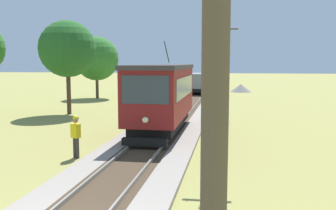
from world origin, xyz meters
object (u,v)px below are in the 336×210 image
(gravel_pile, at_px, (241,88))
(tree_left_far, at_px, (97,59))
(utility_pole_mid, at_px, (228,65))
(tree_left_near, at_px, (67,49))
(track_worker, at_px, (76,135))
(utility_pole_foreground, at_px, (216,43))
(utility_pole_near_tram, at_px, (227,68))
(red_tram, at_px, (162,95))
(freight_car, at_px, (199,82))

(gravel_pile, distance_m, tree_left_far, 19.99)
(utility_pole_mid, xyz_separation_m, tree_left_near, (-11.96, -1.90, 1.20))
(track_worker, bearing_deg, utility_pole_foreground, -121.96)
(utility_pole_foreground, height_order, utility_pole_mid, utility_pole_foreground)
(utility_pole_near_tram, bearing_deg, red_tram, 122.37)
(gravel_pile, bearing_deg, freight_car, -131.11)
(utility_pole_foreground, height_order, utility_pole_near_tram, utility_pole_foreground)
(red_tram, distance_m, track_worker, 6.16)
(utility_pole_foreground, height_order, track_worker, utility_pole_foreground)
(utility_pole_foreground, relative_size, track_worker, 4.50)
(red_tram, distance_m, utility_pole_near_tram, 6.67)
(utility_pole_near_tram, xyz_separation_m, utility_pole_mid, (0.00, 14.35, -0.00))
(red_tram, relative_size, freight_car, 1.64)
(utility_pole_near_tram, height_order, utility_pole_mid, utility_pole_near_tram)
(utility_pole_mid, bearing_deg, utility_pole_foreground, -90.00)
(utility_pole_mid, distance_m, track_worker, 15.79)
(utility_pole_near_tram, distance_m, tree_left_near, 17.30)
(utility_pole_near_tram, bearing_deg, track_worker, 179.56)
(freight_car, distance_m, utility_pole_foreground, 41.88)
(red_tram, relative_size, track_worker, 4.79)
(utility_pole_foreground, relative_size, utility_pole_mid, 1.10)
(utility_pole_near_tram, relative_size, tree_left_far, 1.08)
(utility_pole_near_tram, xyz_separation_m, tree_left_far, (-14.26, 24.94, 0.60))
(utility_pole_mid, xyz_separation_m, tree_left_far, (-14.26, 10.59, 0.61))
(red_tram, xyz_separation_m, tree_left_near, (-8.49, 6.97, 2.75))
(gravel_pile, bearing_deg, utility_pole_foreground, -91.96)
(utility_pole_foreground, bearing_deg, freight_car, 94.77)
(utility_pole_mid, xyz_separation_m, track_worker, (-6.10, -14.30, -2.76))
(track_worker, xyz_separation_m, tree_left_far, (-8.16, 24.89, 3.36))
(tree_left_far, bearing_deg, gravel_pile, 35.93)
(red_tram, bearing_deg, utility_pole_mid, 68.61)
(red_tram, height_order, utility_pole_near_tram, utility_pole_near_tram)
(utility_pole_near_tram, bearing_deg, utility_pole_mid, 90.00)
(freight_car, xyz_separation_m, utility_pole_mid, (3.48, -16.26, 2.18))
(track_worker, relative_size, tree_left_far, 0.26)
(freight_car, height_order, track_worker, freight_car)
(utility_pole_foreground, relative_size, tree_left_far, 1.19)
(red_tram, relative_size, utility_pole_foreground, 1.06)
(freight_car, relative_size, utility_pole_foreground, 0.65)
(utility_pole_foreground, relative_size, gravel_pile, 2.79)
(utility_pole_mid, bearing_deg, freight_car, 102.07)
(tree_left_far, bearing_deg, track_worker, -71.85)
(red_tram, height_order, utility_pole_foreground, utility_pole_foreground)
(freight_car, height_order, gravel_pile, freight_car)
(utility_pole_near_tram, distance_m, gravel_pile, 36.63)
(red_tram, distance_m, freight_car, 25.13)
(utility_pole_near_tram, distance_m, track_worker, 6.70)
(freight_car, relative_size, utility_pole_mid, 0.71)
(utility_pole_foreground, height_order, gravel_pile, utility_pole_foreground)
(utility_pole_foreground, bearing_deg, track_worker, 118.80)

